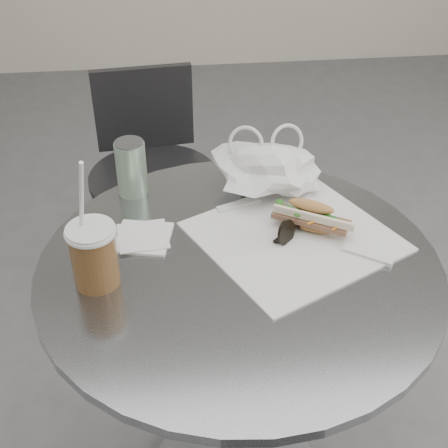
{
  "coord_description": "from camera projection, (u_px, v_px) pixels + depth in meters",
  "views": [
    {
      "loc": [
        -0.13,
        -0.69,
        1.49
      ],
      "look_at": [
        -0.02,
        0.26,
        0.79
      ],
      "focal_mm": 50.0,
      "sensor_mm": 36.0,
      "label": 1
    }
  ],
  "objects": [
    {
      "name": "napkin_stack",
      "position": [
        143.0,
        237.0,
        1.22
      ],
      "size": [
        0.13,
        0.13,
        0.01
      ],
      "color": "white",
      "rests_on": "cafe_table"
    },
    {
      "name": "drink_can",
      "position": [
        131.0,
        168.0,
        1.33
      ],
      "size": [
        0.06,
        0.06,
        0.12
      ],
      "color": "#5A9A63",
      "rests_on": "cafe_table"
    },
    {
      "name": "chair_far",
      "position": [
        155.0,
        206.0,
        2.03
      ],
      "size": [
        0.4,
        0.41,
        0.75
      ],
      "rotation": [
        0.0,
        0.0,
        3.24
      ],
      "color": "#2B2B2E",
      "rests_on": "ground"
    },
    {
      "name": "sandwich_paper",
      "position": [
        294.0,
        236.0,
        1.23
      ],
      "size": [
        0.46,
        0.45,
        0.0
      ],
      "primitive_type": "cube",
      "rotation": [
        0.0,
        0.0,
        0.47
      ],
      "color": "white",
      "rests_on": "cafe_table"
    },
    {
      "name": "banh_mi",
      "position": [
        311.0,
        217.0,
        1.23
      ],
      "size": [
        0.2,
        0.16,
        0.06
      ],
      "rotation": [
        0.0,
        0.0,
        -0.53
      ],
      "color": "tan",
      "rests_on": "sandwich_paper"
    },
    {
      "name": "iced_coffee",
      "position": [
        94.0,
        254.0,
        1.09
      ],
      "size": [
        0.09,
        0.09,
        0.26
      ],
      "color": "brown",
      "rests_on": "cafe_table"
    },
    {
      "name": "sunglasses",
      "position": [
        294.0,
        226.0,
        1.23
      ],
      "size": [
        0.09,
        0.1,
        0.05
      ],
      "rotation": [
        0.0,
        0.0,
        0.79
      ],
      "color": "black",
      "rests_on": "cafe_table"
    },
    {
      "name": "cafe_table",
      "position": [
        237.0,
        362.0,
        1.33
      ],
      "size": [
        0.76,
        0.76,
        0.74
      ],
      "color": "slate",
      "rests_on": "ground"
    },
    {
      "name": "plastic_bag",
      "position": [
        267.0,
        171.0,
        1.33
      ],
      "size": [
        0.23,
        0.18,
        0.11
      ],
      "primitive_type": null,
      "rotation": [
        0.0,
        0.0,
        -0.07
      ],
      "color": "white",
      "rests_on": "cafe_table"
    }
  ]
}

